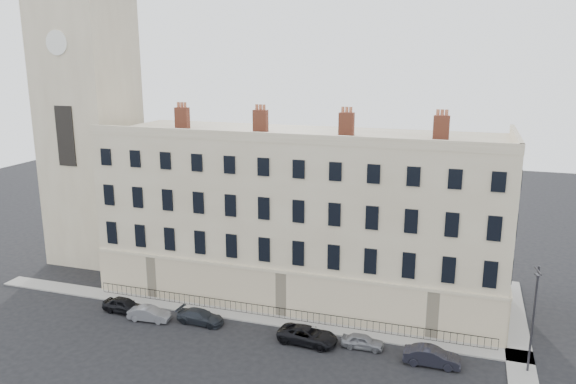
# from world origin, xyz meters

# --- Properties ---
(ground) EXTENTS (160.00, 160.00, 0.00)m
(ground) POSITION_xyz_m (0.00, 0.00, 0.00)
(ground) COLOR black
(ground) RESTS_ON ground
(terrace) EXTENTS (36.22, 12.22, 17.00)m
(terrace) POSITION_xyz_m (-5.97, 11.97, 7.50)
(terrace) COLOR #BCAB8B
(terrace) RESTS_ON ground
(church_tower) EXTENTS (8.00, 8.13, 44.00)m
(church_tower) POSITION_xyz_m (-30.00, 14.00, 18.66)
(church_tower) COLOR #BCAB8B
(church_tower) RESTS_ON ground
(pavement_terrace) EXTENTS (48.00, 2.00, 0.12)m
(pavement_terrace) POSITION_xyz_m (-10.00, 5.00, 0.06)
(pavement_terrace) COLOR gray
(pavement_terrace) RESTS_ON ground
(pavement_east_return) EXTENTS (2.00, 24.00, 0.12)m
(pavement_east_return) POSITION_xyz_m (13.00, 8.00, 0.06)
(pavement_east_return) COLOR gray
(pavement_east_return) RESTS_ON ground
(railings) EXTENTS (35.00, 0.04, 0.96)m
(railings) POSITION_xyz_m (-6.00, 5.40, 0.55)
(railings) COLOR black
(railings) RESTS_ON ground
(car_a) EXTENTS (4.00, 1.81, 1.33)m
(car_a) POSITION_xyz_m (-19.24, 2.45, 0.67)
(car_a) COLOR black
(car_a) RESTS_ON ground
(car_b) EXTENTS (3.71, 1.56, 1.19)m
(car_b) POSITION_xyz_m (-16.35, 1.79, 0.60)
(car_b) COLOR slate
(car_b) RESTS_ON ground
(car_c) EXTENTS (4.11, 1.82, 1.17)m
(car_c) POSITION_xyz_m (-12.03, 2.65, 0.59)
(car_c) COLOR #21252C
(car_c) RESTS_ON ground
(car_d) EXTENTS (4.84, 2.52, 1.30)m
(car_d) POSITION_xyz_m (-2.57, 2.22, 0.65)
(car_d) COLOR black
(car_d) RESTS_ON ground
(car_e) EXTENTS (3.29, 1.39, 1.11)m
(car_e) POSITION_xyz_m (1.64, 2.78, 0.55)
(car_e) COLOR slate
(car_e) RESTS_ON ground
(car_f) EXTENTS (4.08, 1.46, 1.34)m
(car_f) POSITION_xyz_m (6.84, 1.92, 0.67)
(car_f) COLOR black
(car_f) RESTS_ON ground
(streetlamp) EXTENTS (0.46, 1.72, 8.00)m
(streetlamp) POSITION_xyz_m (13.36, 2.93, 4.43)
(streetlamp) COLOR #313035
(streetlamp) RESTS_ON ground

